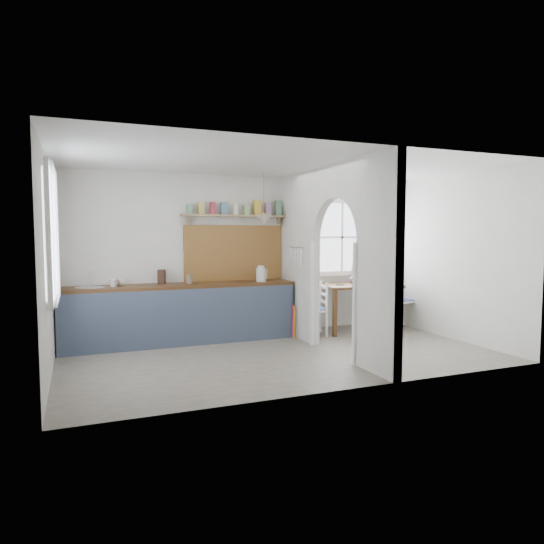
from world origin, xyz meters
name	(u,v)px	position (x,y,z in m)	size (l,w,h in m)	color
floor	(283,355)	(0.00, 0.00, 0.00)	(5.80, 3.20, 0.01)	gray
ceiling	(284,163)	(0.00, 0.00, 2.60)	(5.80, 3.20, 0.01)	silver
walls	(284,261)	(0.00, 0.00, 1.30)	(5.81, 3.21, 2.60)	silver
partition	(328,249)	(0.70, 0.06, 1.45)	(0.12, 3.20, 2.60)	silver
kitchen_window	(49,235)	(-2.87, 0.00, 1.65)	(0.10, 1.16, 1.50)	white
nook_window	(342,237)	(1.80, 1.56, 1.60)	(1.76, 0.10, 1.30)	white
counter	(181,313)	(-1.13, 1.33, 0.46)	(3.50, 0.60, 0.90)	#472918
sink	(90,288)	(-2.43, 1.30, 0.89)	(0.40, 0.40, 0.02)	silver
backsplash	(234,253)	(-0.20, 1.58, 1.35)	(1.65, 0.03, 0.90)	#8F5C27
shelf	(235,212)	(-0.20, 1.49, 2.01)	(1.75, 0.20, 0.21)	#957B53
pendant_lamp	(264,220)	(0.15, 1.15, 1.88)	(0.26, 0.26, 0.16)	beige
utensil_rail	(297,247)	(0.61, 0.90, 1.45)	(0.02, 0.02, 0.50)	silver
dining_table	(359,307)	(1.87, 1.09, 0.40)	(1.29, 0.86, 0.80)	#472918
chair_left	(313,308)	(0.99, 1.07, 0.44)	(0.40, 0.40, 0.88)	white
chair_right	(401,299)	(2.77, 1.11, 0.49)	(0.45, 0.45, 0.99)	white
kettle	(261,273)	(0.13, 1.22, 1.03)	(0.21, 0.17, 0.26)	silver
mug_a	(113,283)	(-2.11, 1.26, 0.96)	(0.13, 0.13, 0.12)	silver
mug_b	(121,282)	(-1.99, 1.42, 0.95)	(0.12, 0.12, 0.10)	white
knife_block	(162,277)	(-1.40, 1.43, 1.01)	(0.10, 0.14, 0.22)	#3B2114
jar	(190,279)	(-1.00, 1.31, 0.97)	(0.09, 0.09, 0.14)	brown
towel_magenta	(293,321)	(0.58, 0.98, 0.28)	(0.02, 0.03, 0.52)	#B62459
towel_orange	(294,323)	(0.58, 0.92, 0.25)	(0.02, 0.03, 0.55)	orange
bowl	(381,282)	(2.24, 0.97, 0.84)	(0.32, 0.32, 0.08)	white
table_cup	(355,283)	(1.69, 0.92, 0.85)	(0.10, 0.10, 0.09)	#669F6B
plate	(340,285)	(1.50, 1.09, 0.81)	(0.16, 0.16, 0.01)	black
vase	(354,278)	(1.89, 1.28, 0.89)	(0.17, 0.17, 0.17)	#5E3B70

